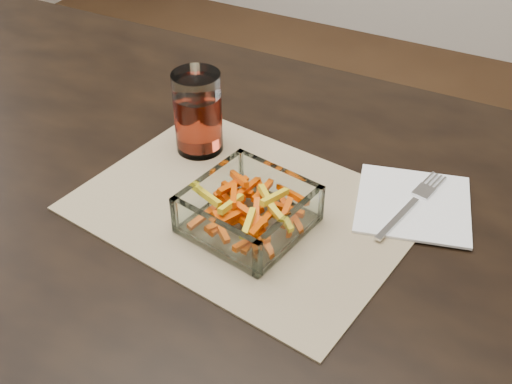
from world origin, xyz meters
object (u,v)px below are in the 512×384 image
glass_bowl (248,212)px  dining_table (163,222)px  tumbler (198,115)px  fork (413,203)px

glass_bowl → dining_table: bearing=168.8°
dining_table → tumbler: size_ratio=12.29×
glass_bowl → fork: bearing=37.9°
tumbler → fork: size_ratio=0.72×
dining_table → fork: 0.39m
glass_bowl → tumbler: bearing=140.3°
fork → glass_bowl: bearing=-130.9°
dining_table → fork: (0.36, 0.11, 0.10)m
dining_table → glass_bowl: bearing=-11.2°
tumbler → fork: tumbler is taller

